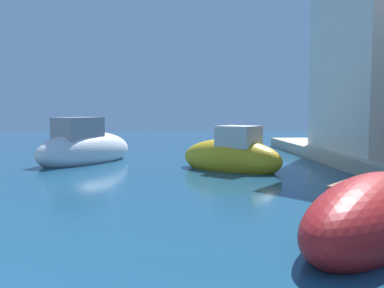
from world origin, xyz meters
name	(u,v)px	position (x,y,z in m)	size (l,w,h in m)	color
moored_boat_1	(232,156)	(6.01, 11.77, 0.50)	(4.18, 3.85, 1.97)	gold
moored_boat_2	(374,216)	(7.17, 3.32, 0.40)	(4.40, 4.51, 1.45)	#B21E1E
moored_boat_4	(85,149)	(0.19, 14.35, 0.58)	(4.38, 5.17, 2.28)	white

